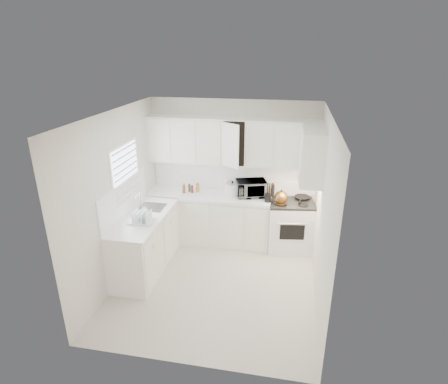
% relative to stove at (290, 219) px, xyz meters
% --- Properties ---
extents(floor, '(3.20, 3.20, 0.00)m').
position_rel_stove_xyz_m(floor, '(-1.08, -1.28, -0.59)').
color(floor, silver).
rests_on(floor, ground).
extents(ceiling, '(3.20, 3.20, 0.00)m').
position_rel_stove_xyz_m(ceiling, '(-1.08, -1.28, 2.01)').
color(ceiling, white).
rests_on(ceiling, ground).
extents(wall_back, '(3.00, 0.00, 3.00)m').
position_rel_stove_xyz_m(wall_back, '(-1.08, 0.32, 0.71)').
color(wall_back, white).
rests_on(wall_back, ground).
extents(wall_front, '(3.00, 0.00, 3.00)m').
position_rel_stove_xyz_m(wall_front, '(-1.08, -2.88, 0.71)').
color(wall_front, white).
rests_on(wall_front, ground).
extents(wall_left, '(0.00, 3.20, 3.20)m').
position_rel_stove_xyz_m(wall_left, '(-2.58, -1.28, 0.71)').
color(wall_left, white).
rests_on(wall_left, ground).
extents(wall_right, '(0.00, 3.20, 3.20)m').
position_rel_stove_xyz_m(wall_right, '(0.42, -1.28, 0.71)').
color(wall_right, white).
rests_on(wall_right, ground).
extents(window_blinds, '(0.06, 0.96, 1.06)m').
position_rel_stove_xyz_m(window_blinds, '(-2.56, -0.93, 0.96)').
color(window_blinds, white).
rests_on(window_blinds, wall_left).
extents(lower_cabinets_back, '(2.22, 0.60, 0.90)m').
position_rel_stove_xyz_m(lower_cabinets_back, '(-1.47, 0.02, -0.14)').
color(lower_cabinets_back, white).
rests_on(lower_cabinets_back, floor).
extents(lower_cabinets_left, '(0.60, 1.60, 0.90)m').
position_rel_stove_xyz_m(lower_cabinets_left, '(-2.28, -1.08, -0.14)').
color(lower_cabinets_left, white).
rests_on(lower_cabinets_left, floor).
extents(countertop_back, '(2.24, 0.64, 0.05)m').
position_rel_stove_xyz_m(countertop_back, '(-1.47, 0.01, 0.33)').
color(countertop_back, white).
rests_on(countertop_back, lower_cabinets_back).
extents(countertop_left, '(0.64, 1.62, 0.05)m').
position_rel_stove_xyz_m(countertop_left, '(-2.27, -1.08, 0.33)').
color(countertop_left, white).
rests_on(countertop_left, lower_cabinets_left).
extents(backsplash_back, '(2.98, 0.02, 0.55)m').
position_rel_stove_xyz_m(backsplash_back, '(-1.08, 0.31, 0.63)').
color(backsplash_back, white).
rests_on(backsplash_back, wall_back).
extents(backsplash_left, '(0.02, 1.60, 0.55)m').
position_rel_stove_xyz_m(backsplash_left, '(-2.57, -1.08, 0.63)').
color(backsplash_left, white).
rests_on(backsplash_left, wall_left).
extents(upper_cabinets_back, '(3.00, 0.33, 0.80)m').
position_rel_stove_xyz_m(upper_cabinets_back, '(-1.08, 0.15, 0.91)').
color(upper_cabinets_back, white).
rests_on(upper_cabinets_back, wall_back).
extents(upper_cabinets_right, '(0.33, 0.90, 0.80)m').
position_rel_stove_xyz_m(upper_cabinets_right, '(0.25, -0.46, 0.91)').
color(upper_cabinets_right, white).
rests_on(upper_cabinets_right, wall_right).
extents(sink, '(0.42, 0.38, 0.30)m').
position_rel_stove_xyz_m(sink, '(-2.27, -0.73, 0.48)').
color(sink, gray).
rests_on(sink, countertop_left).
extents(stove, '(0.85, 0.73, 1.18)m').
position_rel_stove_xyz_m(stove, '(0.00, 0.00, 0.00)').
color(stove, white).
rests_on(stove, floor).
extents(tea_kettle, '(0.35, 0.32, 0.26)m').
position_rel_stove_xyz_m(tea_kettle, '(-0.18, -0.16, 0.48)').
color(tea_kettle, olive).
rests_on(tea_kettle, stove).
extents(frying_pan, '(0.35, 0.50, 0.04)m').
position_rel_stove_xyz_m(frying_pan, '(0.18, 0.16, 0.37)').
color(frying_pan, black).
rests_on(frying_pan, stove).
extents(microwave, '(0.58, 0.43, 0.35)m').
position_rel_stove_xyz_m(microwave, '(-0.72, 0.06, 0.53)').
color(microwave, gray).
rests_on(microwave, countertop_back).
extents(rice_cooker, '(0.33, 0.33, 0.26)m').
position_rel_stove_xyz_m(rice_cooker, '(-1.05, 0.05, 0.49)').
color(rice_cooker, white).
rests_on(rice_cooker, countertop_back).
extents(paper_towel, '(0.12, 0.12, 0.27)m').
position_rel_stove_xyz_m(paper_towel, '(-1.15, 0.15, 0.49)').
color(paper_towel, white).
rests_on(paper_towel, countertop_back).
extents(utensil_crock, '(0.12, 0.12, 0.36)m').
position_rel_stove_xyz_m(utensil_crock, '(-0.40, -0.14, 0.54)').
color(utensil_crock, black).
rests_on(utensil_crock, countertop_back).
extents(dish_rack, '(0.36, 0.28, 0.20)m').
position_rel_stove_xyz_m(dish_rack, '(-2.22, -1.28, 0.46)').
color(dish_rack, white).
rests_on(dish_rack, countertop_left).
extents(spice_left_0, '(0.06, 0.06, 0.13)m').
position_rel_stove_xyz_m(spice_left_0, '(-1.93, 0.14, 0.42)').
color(spice_left_0, brown).
rests_on(spice_left_0, countertop_back).
extents(spice_left_1, '(0.06, 0.06, 0.13)m').
position_rel_stove_xyz_m(spice_left_1, '(-1.86, 0.05, 0.42)').
color(spice_left_1, '#21632E').
rests_on(spice_left_1, countertop_back).
extents(spice_left_2, '(0.06, 0.06, 0.13)m').
position_rel_stove_xyz_m(spice_left_2, '(-1.78, 0.14, 0.42)').
color(spice_left_2, '#A71628').
rests_on(spice_left_2, countertop_back).
extents(spice_left_3, '(0.06, 0.06, 0.13)m').
position_rel_stove_xyz_m(spice_left_3, '(-1.71, 0.05, 0.42)').
color(spice_left_3, gold).
rests_on(spice_left_3, countertop_back).
extents(sauce_right_0, '(0.06, 0.06, 0.19)m').
position_rel_stove_xyz_m(sauce_right_0, '(-0.50, 0.18, 0.45)').
color(sauce_right_0, '#A71628').
rests_on(sauce_right_0, countertop_back).
extents(sauce_right_1, '(0.06, 0.06, 0.19)m').
position_rel_stove_xyz_m(sauce_right_1, '(-0.45, 0.12, 0.45)').
color(sauce_right_1, gold).
rests_on(sauce_right_1, countertop_back).
extents(sauce_right_2, '(0.06, 0.06, 0.19)m').
position_rel_stove_xyz_m(sauce_right_2, '(-0.39, 0.18, 0.45)').
color(sauce_right_2, '#502B17').
rests_on(sauce_right_2, countertop_back).
extents(sauce_right_3, '(0.06, 0.06, 0.19)m').
position_rel_stove_xyz_m(sauce_right_3, '(-0.34, 0.12, 0.45)').
color(sauce_right_3, black).
rests_on(sauce_right_3, countertop_back).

